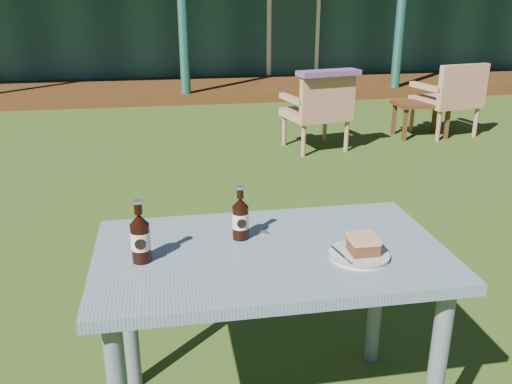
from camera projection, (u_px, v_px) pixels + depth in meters
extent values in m
plane|color=#334916|center=(223.00, 241.00, 3.59)|extent=(80.00, 80.00, 0.00)
cube|color=#19423D|center=(173.00, 5.00, 11.93)|extent=(15.00, 6.00, 2.60)
cube|color=#472811|center=(184.00, 90.00, 8.74)|extent=(15.00, 1.80, 0.16)
cylinder|color=#19423D|center=(183.00, 18.00, 7.61)|extent=(0.14, 0.14, 2.45)
cylinder|color=#19423D|center=(401.00, 16.00, 8.12)|extent=(0.14, 0.14, 2.45)
cube|color=white|center=(293.00, 26.00, 9.56)|extent=(0.95, 0.06, 2.00)
cube|color=#193D38|center=(294.00, 26.00, 9.53)|extent=(0.80, 0.04, 1.85)
cube|color=slate|center=(271.00, 254.00, 1.87)|extent=(1.20, 0.70, 0.04)
cylinder|color=slate|center=(436.00, 374.00, 1.82)|extent=(0.06, 0.06, 0.68)
cylinder|color=slate|center=(129.00, 315.00, 2.16)|extent=(0.06, 0.06, 0.68)
cylinder|color=slate|center=(376.00, 292.00, 2.32)|extent=(0.06, 0.06, 0.68)
cylinder|color=silver|center=(359.00, 255.00, 1.80)|extent=(0.20, 0.20, 0.01)
cylinder|color=olive|center=(359.00, 254.00, 1.80)|extent=(0.20, 0.20, 0.00)
cube|color=#512B1A|center=(363.00, 247.00, 1.80)|extent=(0.09, 0.08, 0.04)
cube|color=tan|center=(364.00, 239.00, 1.79)|extent=(0.09, 0.09, 0.02)
cube|color=silver|center=(341.00, 255.00, 1.78)|extent=(0.04, 0.14, 0.00)
cylinder|color=black|center=(240.00, 223.00, 1.92)|extent=(0.06, 0.06, 0.12)
cone|color=black|center=(240.00, 202.00, 1.89)|extent=(0.06, 0.06, 0.03)
cylinder|color=black|center=(240.00, 194.00, 1.88)|extent=(0.02, 0.02, 0.03)
cylinder|color=silver|center=(240.00, 188.00, 1.88)|extent=(0.03, 0.03, 0.01)
cylinder|color=beige|center=(240.00, 220.00, 1.92)|extent=(0.06, 0.06, 0.06)
cylinder|color=black|center=(242.00, 224.00, 1.89)|extent=(0.03, 0.00, 0.03)
cylinder|color=black|center=(141.00, 243.00, 1.75)|extent=(0.06, 0.06, 0.13)
cone|color=black|center=(139.00, 219.00, 1.73)|extent=(0.06, 0.06, 0.04)
cylinder|color=black|center=(138.00, 209.00, 1.71)|extent=(0.03, 0.03, 0.04)
cylinder|color=silver|center=(138.00, 202.00, 1.71)|extent=(0.03, 0.03, 0.01)
cylinder|color=beige|center=(141.00, 240.00, 1.75)|extent=(0.06, 0.06, 0.06)
cylinder|color=black|center=(140.00, 244.00, 1.72)|extent=(0.04, 0.00, 0.04)
cylinder|color=silver|center=(264.00, 233.00, 1.98)|extent=(0.03, 0.03, 0.01)
cube|color=#A97154|center=(315.00, 114.00, 5.62)|extent=(0.69, 0.66, 0.08)
cube|color=#A97154|center=(328.00, 95.00, 5.34)|extent=(0.59, 0.20, 0.39)
cube|color=#A97154|center=(337.00, 96.00, 5.67)|extent=(0.17, 0.52, 0.06)
cube|color=#A97154|center=(292.00, 99.00, 5.49)|extent=(0.17, 0.52, 0.06)
cylinder|color=#A97154|center=(325.00, 126.00, 5.98)|extent=(0.05, 0.05, 0.33)
cylinder|color=#A97154|center=(284.00, 130.00, 5.81)|extent=(0.05, 0.05, 0.33)
cylinder|color=#A97154|center=(346.00, 136.00, 5.58)|extent=(0.05, 0.05, 0.33)
cylinder|color=#A97154|center=(303.00, 141.00, 5.41)|extent=(0.05, 0.05, 0.33)
cube|color=#A97154|center=(445.00, 101.00, 6.20)|extent=(0.71, 0.68, 0.09)
cube|color=#A97154|center=(463.00, 83.00, 5.90)|extent=(0.61, 0.20, 0.40)
cube|color=#A97154|center=(465.00, 84.00, 6.25)|extent=(0.17, 0.54, 0.06)
cube|color=#A97154|center=(426.00, 87.00, 6.07)|extent=(0.17, 0.54, 0.06)
cylinder|color=#A97154|center=(447.00, 114.00, 6.57)|extent=(0.05, 0.05, 0.34)
cylinder|color=#A97154|center=(412.00, 117.00, 6.40)|extent=(0.05, 0.05, 0.34)
cylinder|color=#A97154|center=(476.00, 122.00, 6.15)|extent=(0.05, 0.05, 0.34)
cylinder|color=#A97154|center=(439.00, 126.00, 5.98)|extent=(0.05, 0.05, 0.34)
cube|color=#603E65|center=(329.00, 73.00, 5.26)|extent=(0.66, 0.33, 0.05)
cube|color=#472811|center=(422.00, 104.00, 6.09)|extent=(0.60, 0.40, 0.04)
cube|color=#472811|center=(405.00, 125.00, 5.98)|extent=(0.04, 0.04, 0.36)
cube|color=#472811|center=(447.00, 123.00, 6.06)|extent=(0.04, 0.04, 0.36)
cube|color=#472811|center=(394.00, 119.00, 6.26)|extent=(0.04, 0.04, 0.36)
cube|color=#472811|center=(434.00, 117.00, 6.34)|extent=(0.04, 0.04, 0.36)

